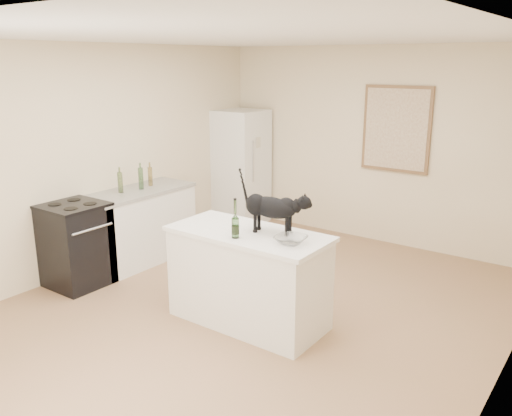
{
  "coord_description": "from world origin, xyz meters",
  "views": [
    {
      "loc": [
        2.85,
        -3.89,
        2.41
      ],
      "look_at": [
        0.15,
        -0.15,
        1.12
      ],
      "focal_mm": 37.3,
      "sensor_mm": 36.0,
      "label": 1
    }
  ],
  "objects_px": {
    "wine_bottle": "(235,221)",
    "glass_bowl": "(291,240)",
    "stove": "(76,246)",
    "black_cat": "(272,210)",
    "fridge": "(240,167)"
  },
  "relations": [
    {
      "from": "black_cat",
      "to": "glass_bowl",
      "type": "bearing_deg",
      "value": -38.95
    },
    {
      "from": "wine_bottle",
      "to": "black_cat",
      "type": "bearing_deg",
      "value": 59.62
    },
    {
      "from": "glass_bowl",
      "to": "black_cat",
      "type": "bearing_deg",
      "value": 153.87
    },
    {
      "from": "wine_bottle",
      "to": "glass_bowl",
      "type": "bearing_deg",
      "value": 17.89
    },
    {
      "from": "stove",
      "to": "wine_bottle",
      "type": "distance_m",
      "value": 2.16
    },
    {
      "from": "glass_bowl",
      "to": "stove",
      "type": "bearing_deg",
      "value": -172.18
    },
    {
      "from": "stove",
      "to": "black_cat",
      "type": "distance_m",
      "value": 2.39
    },
    {
      "from": "glass_bowl",
      "to": "wine_bottle",
      "type": "bearing_deg",
      "value": -162.11
    },
    {
      "from": "stove",
      "to": "black_cat",
      "type": "height_order",
      "value": "black_cat"
    },
    {
      "from": "black_cat",
      "to": "wine_bottle",
      "type": "relative_size",
      "value": 1.94
    },
    {
      "from": "black_cat",
      "to": "wine_bottle",
      "type": "bearing_deg",
      "value": -133.2
    },
    {
      "from": "wine_bottle",
      "to": "glass_bowl",
      "type": "distance_m",
      "value": 0.52
    },
    {
      "from": "fridge",
      "to": "glass_bowl",
      "type": "distance_m",
      "value": 3.64
    },
    {
      "from": "wine_bottle",
      "to": "fridge",
      "type": "bearing_deg",
      "value": 126.8
    },
    {
      "from": "stove",
      "to": "black_cat",
      "type": "xyz_separation_m",
      "value": [
        2.24,
        0.5,
        0.66
      ]
    }
  ]
}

